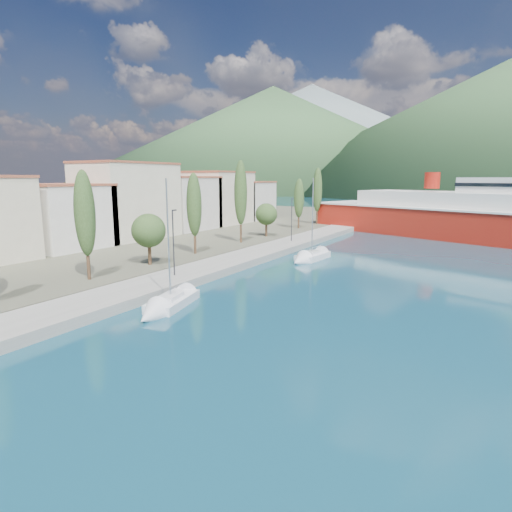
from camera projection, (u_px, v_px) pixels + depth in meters
The scene contains 9 objects.
ground at pixel (436, 211), 125.41m from camera, with size 1400.00×1400.00×0.00m, color navy.
quay at pixel (240, 259), 49.59m from camera, with size 5.00×88.00×0.80m, color gray.
land_strip at pixel (90, 231), 76.76m from camera, with size 70.00×148.00×0.70m, color #565644.
town_buildings at pixel (155, 204), 69.24m from camera, with size 9.20×69.20×11.30m.
tree_row at pixel (223, 207), 55.75m from camera, with size 3.52×64.93×11.41m.
lamp_posts at pixel (183, 238), 40.27m from camera, with size 0.15×47.19×6.06m.
sailboat_near at pixel (162, 309), 31.22m from camera, with size 3.88×7.64×10.53m.
sailboat_mid at pixel (306, 259), 50.33m from camera, with size 2.86×7.37×10.60m.
ferry at pixel (478, 218), 67.36m from camera, with size 57.18×30.13×11.21m.
Camera 1 is at (16.86, -15.32, 9.69)m, focal length 30.00 mm.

